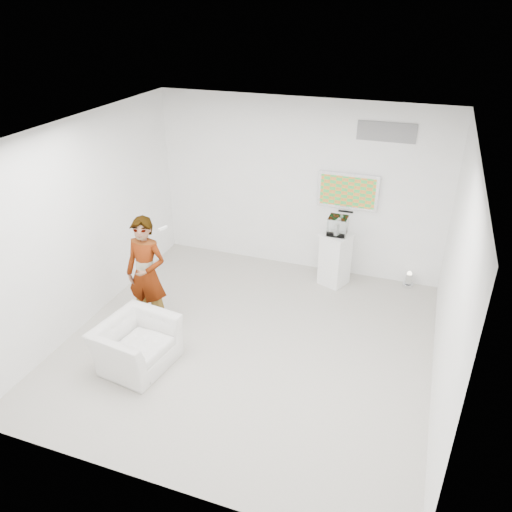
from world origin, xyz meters
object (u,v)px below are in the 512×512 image
tv (348,191)px  floor_uplight (409,279)px  armchair (136,344)px  person (147,274)px  pedestal (335,259)px

tv → floor_uplight: bearing=-4.4°
tv → armchair: tv is taller
armchair → floor_uplight: 4.63m
tv → floor_uplight: (1.17, -0.09, -1.41)m
tv → floor_uplight: 1.83m
person → pedestal: 3.17m
armchair → pedestal: 3.61m
tv → pedestal: tv is taller
tv → armchair: size_ratio=1.02×
person → armchair: 1.07m
person → tv: bearing=47.0°
armchair → pedestal: pedestal is taller
armchair → floor_uplight: (3.26, 3.28, -0.18)m
pedestal → tv: bearing=81.6°
tv → pedestal: bearing=-98.4°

